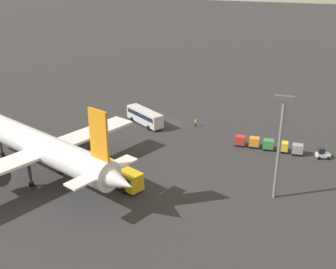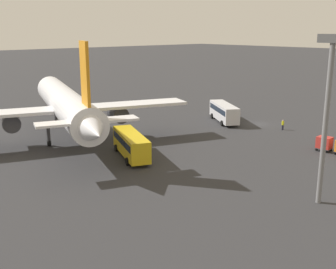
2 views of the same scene
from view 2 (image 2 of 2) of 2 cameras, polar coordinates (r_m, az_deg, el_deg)
name	(u,v)px [view 2 (image 2 of 2)]	position (r m, az deg, el deg)	size (l,w,h in m)	color
ground_plane	(259,124)	(78.19, 12.27, 1.40)	(600.00, 600.00, 0.00)	#2D2D30
airplane	(66,104)	(64.72, -13.65, 3.97)	(41.79, 36.05, 15.50)	silver
shuttle_bus_near	(224,111)	(78.52, 7.60, 3.13)	(10.31, 7.81, 3.33)	silver
shuttle_bus_far	(131,143)	(56.50, -5.05, -1.16)	(10.73, 6.48, 3.26)	gold
worker_person	(283,125)	(74.44, 15.28, 1.27)	(0.38, 0.38, 1.74)	#1E1E2D
cargo_cart_red	(324,143)	(63.21, 20.42, -1.07)	(2.11, 1.82, 2.06)	#38383D
light_pole	(327,102)	(42.26, 20.79, 4.12)	(2.80, 0.70, 16.35)	slate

